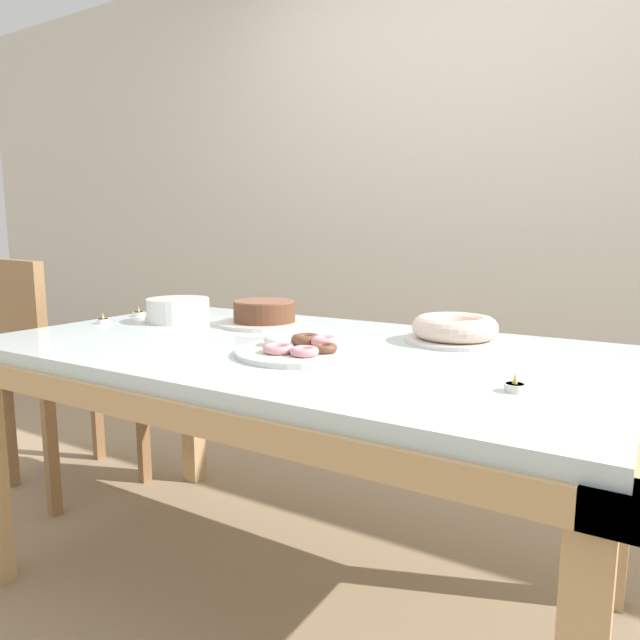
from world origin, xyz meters
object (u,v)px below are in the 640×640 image
Objects in this scene: plate_stack at (178,310)px; cake_chocolate_round at (264,314)px; tealight_near_front at (515,387)px; tealight_left_edge at (254,312)px; tealight_right_edge at (103,320)px; chair at (53,364)px; tealight_centre at (139,313)px; pastry_platter at (301,349)px; cake_golden_bundt at (455,330)px.

cake_chocolate_round is at bearing 17.77° from plate_stack.
plate_stack is 1.22m from tealight_near_front.
tealight_right_edge is at bearing -124.47° from tealight_left_edge.
plate_stack is (-0.29, -0.09, 0.00)m from cake_chocolate_round.
tealight_near_front is at bearing -14.10° from plate_stack.
tealight_near_front is 1.00× the size of tealight_right_edge.
tealight_centre is (0.42, 0.07, 0.23)m from chair.
tealight_centre is at bearing 164.23° from pastry_platter.
cake_chocolate_round reaches higher than cake_golden_bundt.
cake_golden_bundt is at bearing 6.80° from chair.
tealight_left_edge is (-1.07, 0.57, 0.00)m from tealight_near_front.
cake_chocolate_round is 1.10× the size of cake_golden_bundt.
pastry_platter reaches higher than tealight_centre.
tealight_right_edge is at bearing -80.46° from tealight_centre.
cake_golden_bundt is 1.30× the size of plate_stack.
pastry_platter is (0.35, -0.32, -0.02)m from cake_chocolate_round.
chair is at bearing 167.08° from tealight_right_edge.
pastry_platter is 8.09× the size of tealight_centre.
plate_stack reaches higher than tealight_left_edge.
tealight_centre is (-0.51, -0.08, -0.03)m from cake_chocolate_round.
cake_chocolate_round is at bearing 28.08° from tealight_right_edge.
chair is at bearing 172.52° from tealight_near_front.
tealight_near_front is (1.82, -0.24, 0.23)m from chair.
pastry_platter is at bearing -42.33° from cake_chocolate_round.
pastry_platter is at bearing 172.59° from tealight_near_front.
chair is 23.50× the size of tealight_right_edge.
tealight_near_front and tealight_centre have the same top height.
tealight_left_edge is (0.30, 0.44, 0.00)m from tealight_right_edge.
tealight_right_edge is at bearing -165.39° from cake_golden_bundt.
tealight_left_edge is (-0.18, 0.18, -0.03)m from cake_chocolate_round.
cake_golden_bundt is 0.50m from tealight_near_front.
plate_stack is at bearing -4.35° from tealight_centre.
chair is 3.45× the size of cake_golden_bundt.
tealight_near_front is (0.53, -0.07, -0.00)m from pastry_platter.
plate_stack reaches higher than tealight_centre.
tealight_near_front is 1.37m from tealight_right_edge.
plate_stack is 5.25× the size of tealight_near_front.
cake_golden_bundt reaches higher than pastry_platter.
cake_chocolate_round is 0.48m from pastry_platter.
plate_stack is at bearing -172.14° from cake_golden_bundt.
cake_chocolate_round reaches higher than tealight_centre.
chair is 0.69m from plate_stack.
tealight_right_edge is at bearing -138.91° from plate_stack.
pastry_platter is 0.73m from tealight_left_edge.
cake_chocolate_round is 0.54m from tealight_right_edge.
plate_stack reaches higher than tealight_right_edge.
cake_chocolate_round is 7.51× the size of tealight_near_front.
tealight_right_edge is (-1.37, 0.14, 0.00)m from tealight_near_front.
tealight_centre is (-0.86, 0.24, -0.00)m from pastry_platter.
cake_chocolate_round is 7.51× the size of tealight_centre.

